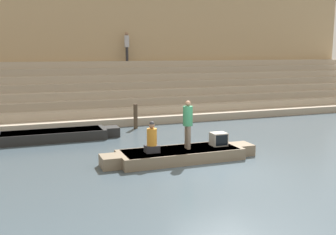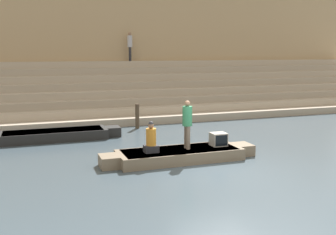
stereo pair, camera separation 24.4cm
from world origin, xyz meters
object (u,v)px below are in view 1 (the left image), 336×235
object	(u,v)px
rowboat_main	(180,154)
person_rowing	(152,140)
person_standing	(188,121)
tv_set	(219,139)
moored_boat_shore	(53,135)
person_on_steps	(127,44)
mooring_post	(136,116)

from	to	relation	value
rowboat_main	person_rowing	bearing A→B (deg)	-175.32
person_standing	tv_set	distance (m)	1.39
moored_boat_shore	person_on_steps	bearing A→B (deg)	54.11
person_standing	moored_boat_shore	bearing A→B (deg)	148.46
tv_set	moored_boat_shore	distance (m)	7.01
person_standing	person_rowing	world-z (taller)	person_standing
person_rowing	tv_set	bearing A→B (deg)	10.68
tv_set	moored_boat_shore	xyz separation A→B (m)	(-5.29, 4.59, -0.39)
mooring_post	person_on_steps	size ratio (longest dim) A/B	0.66
person_standing	tv_set	xyz separation A→B (m)	(1.19, 0.03, -0.72)
rowboat_main	person_on_steps	bearing A→B (deg)	86.07
person_standing	tv_set	bearing A→B (deg)	18.33
person_on_steps	rowboat_main	bearing A→B (deg)	-28.75
moored_boat_shore	person_on_steps	size ratio (longest dim) A/B	3.13
rowboat_main	person_standing	world-z (taller)	person_standing
rowboat_main	moored_boat_shore	bearing A→B (deg)	131.88
moored_boat_shore	mooring_post	distance (m)	4.16
rowboat_main	tv_set	world-z (taller)	tv_set
person_on_steps	mooring_post	bearing A→B (deg)	-33.67
rowboat_main	person_standing	size ratio (longest dim) A/B	3.29
person_rowing	tv_set	distance (m)	2.50
person_on_steps	tv_set	bearing A→B (deg)	-21.88
moored_boat_shore	tv_set	bearing A→B (deg)	-42.47
tv_set	moored_boat_shore	size ratio (longest dim) A/B	0.10
person_rowing	moored_boat_shore	distance (m)	5.48
person_rowing	person_on_steps	distance (m)	12.90
person_standing	person_rowing	distance (m)	1.40
rowboat_main	tv_set	bearing A→B (deg)	4.37
person_rowing	moored_boat_shore	bearing A→B (deg)	129.50
moored_boat_shore	person_on_steps	world-z (taller)	person_on_steps
rowboat_main	person_rowing	world-z (taller)	person_rowing
person_on_steps	person_rowing	bearing A→B (deg)	-33.39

